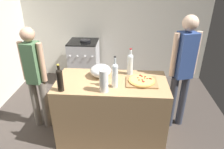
{
  "coord_description": "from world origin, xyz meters",
  "views": [
    {
      "loc": [
        0.41,
        -1.78,
        2.2
      ],
      "look_at": [
        0.23,
        0.7,
        0.95
      ],
      "focal_mm": 32.93,
      "sensor_mm": 36.0,
      "label": 1
    }
  ],
  "objects": [
    {
      "name": "mixing_bowl",
      "position": [
        0.08,
        0.73,
        0.99
      ],
      "size": [
        0.29,
        0.29,
        0.17
      ],
      "color": "#B2B2B7",
      "rests_on": "counter"
    },
    {
      "name": "person_in_red",
      "position": [
        1.22,
        0.91,
        1.01
      ],
      "size": [
        0.39,
        0.26,
        1.72
      ],
      "color": "#383D4C",
      "rests_on": "ground_plane"
    },
    {
      "name": "kitchen_wall_rear",
      "position": [
        0.0,
        2.62,
        1.3
      ],
      "size": [
        4.24,
        0.1,
        2.6
      ],
      "primitive_type": "cube",
      "color": "silver",
      "rests_on": "ground_plane"
    },
    {
      "name": "pizza",
      "position": [
        0.63,
        0.6,
        0.93
      ],
      "size": [
        0.35,
        0.35,
        0.03
      ],
      "color": "tan",
      "rests_on": "cutting_board"
    },
    {
      "name": "person_in_stripes",
      "position": [
        -0.87,
        0.74,
        0.89
      ],
      "size": [
        0.36,
        0.22,
        1.57
      ],
      "color": "slate",
      "rests_on": "ground_plane"
    },
    {
      "name": "counter",
      "position": [
        0.23,
        0.6,
        0.45
      ],
      "size": [
        1.48,
        0.73,
        0.9
      ],
      "primitive_type": "cube",
      "color": "tan",
      "rests_on": "ground_plane"
    },
    {
      "name": "wine_bottle_amber",
      "position": [
        -0.36,
        0.33,
        1.06
      ],
      "size": [
        0.08,
        0.08,
        0.35
      ],
      "color": "black",
      "rests_on": "counter"
    },
    {
      "name": "cutting_board",
      "position": [
        0.63,
        0.6,
        0.91
      ],
      "size": [
        0.4,
        0.32,
        0.02
      ],
      "primitive_type": "cube",
      "color": "#9E7247",
      "rests_on": "counter"
    },
    {
      "name": "wine_bottle_dark",
      "position": [
        0.28,
        0.46,
        1.08
      ],
      "size": [
        0.08,
        0.08,
        0.41
      ],
      "color": "silver",
      "rests_on": "counter"
    },
    {
      "name": "wine_bottle_clear",
      "position": [
        0.47,
        0.84,
        1.07
      ],
      "size": [
        0.08,
        0.08,
        0.38
      ],
      "color": "silver",
      "rests_on": "counter"
    },
    {
      "name": "ground_plane",
      "position": [
        0.0,
        1.29,
        -0.01
      ],
      "size": [
        4.24,
        3.17,
        0.02
      ],
      "primitive_type": "cube",
      "color": "#3F3833"
    },
    {
      "name": "paper_towel_roll",
      "position": [
        0.16,
        0.35,
        1.05
      ],
      "size": [
        0.11,
        0.11,
        0.29
      ],
      "color": "white",
      "rests_on": "counter"
    },
    {
      "name": "stove",
      "position": [
        -0.47,
        2.22,
        0.47
      ],
      "size": [
        0.59,
        0.58,
        0.97
      ],
      "color": "#B7B7BC",
      "rests_on": "ground_plane"
    }
  ]
}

